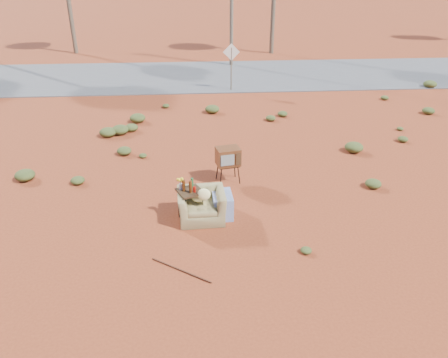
{
  "coord_description": "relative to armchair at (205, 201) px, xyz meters",
  "views": [
    {
      "loc": [
        -0.4,
        -8.49,
        5.64
      ],
      "look_at": [
        0.33,
        1.05,
        0.8
      ],
      "focal_mm": 35.0,
      "sensor_mm": 36.0,
      "label": 1
    }
  ],
  "objects": [
    {
      "name": "highway",
      "position": [
        0.16,
        14.42,
        -0.44
      ],
      "size": [
        140.0,
        7.0,
        0.04
      ],
      "primitive_type": "cube",
      "color": "#565659",
      "rests_on": "ground"
    },
    {
      "name": "ground",
      "position": [
        0.16,
        -0.58,
        -0.46
      ],
      "size": [
        140.0,
        140.0,
        0.0
      ],
      "primitive_type": "plane",
      "color": "brown",
      "rests_on": "ground"
    },
    {
      "name": "side_table",
      "position": [
        -0.4,
        -0.03,
        0.35
      ],
      "size": [
        0.72,
        0.72,
        1.09
      ],
      "rotation": [
        0.0,
        0.0,
        0.43
      ],
      "color": "#332412",
      "rests_on": "ground"
    },
    {
      "name": "armchair",
      "position": [
        0.0,
        0.0,
        0.0
      ],
      "size": [
        1.34,
        0.89,
        0.98
      ],
      "rotation": [
        0.0,
        0.0,
        0.04
      ],
      "color": "olive",
      "rests_on": "ground"
    },
    {
      "name": "tv_unit",
      "position": [
        0.7,
        1.89,
        0.3
      ],
      "size": [
        0.72,
        0.62,
        1.02
      ],
      "rotation": [
        0.0,
        0.0,
        0.2
      ],
      "color": "black",
      "rests_on": "ground"
    },
    {
      "name": "road_sign",
      "position": [
        1.66,
        11.42,
        1.05
      ],
      "size": [
        0.78,
        0.06,
        2.19
      ],
      "color": "brown",
      "rests_on": "ground"
    },
    {
      "name": "rusty_bar",
      "position": [
        -0.58,
        -2.0,
        -0.44
      ],
      "size": [
        1.21,
        0.88,
        0.04
      ],
      "primitive_type": "cylinder",
      "rotation": [
        0.0,
        1.57,
        -0.62
      ],
      "color": "#472013",
      "rests_on": "ground"
    },
    {
      "name": "scrub_patch",
      "position": [
        -0.67,
        3.82,
        -0.32
      ],
      "size": [
        17.49,
        8.07,
        0.33
      ],
      "color": "#414D21",
      "rests_on": "ground"
    }
  ]
}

